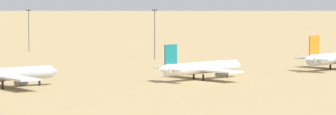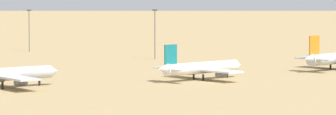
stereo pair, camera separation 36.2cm
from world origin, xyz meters
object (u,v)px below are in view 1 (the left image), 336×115
(parked_jet_teal_4, at_px, (201,68))
(light_pole_west, at_px, (155,31))
(light_pole_mid, at_px, (29,28))
(parked_jet_yellow_3, at_px, (2,74))

(parked_jet_teal_4, bearing_deg, light_pole_west, 59.83)
(light_pole_mid, bearing_deg, parked_jet_teal_4, -92.34)
(parked_jet_yellow_3, relative_size, light_pole_mid, 1.97)
(parked_jet_yellow_3, xyz_separation_m, light_pole_mid, (62.68, 126.34, 6.15))
(parked_jet_yellow_3, xyz_separation_m, parked_jet_teal_4, (57.15, -9.29, -0.15))
(parked_jet_teal_4, bearing_deg, light_pole_mid, 78.66)
(parked_jet_yellow_3, bearing_deg, light_pole_west, 33.02)
(parked_jet_teal_4, xyz_separation_m, light_pole_west, (28.51, 73.63, 6.89))
(parked_jet_yellow_3, distance_m, parked_jet_teal_4, 57.90)
(light_pole_west, relative_size, light_pole_mid, 1.07)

